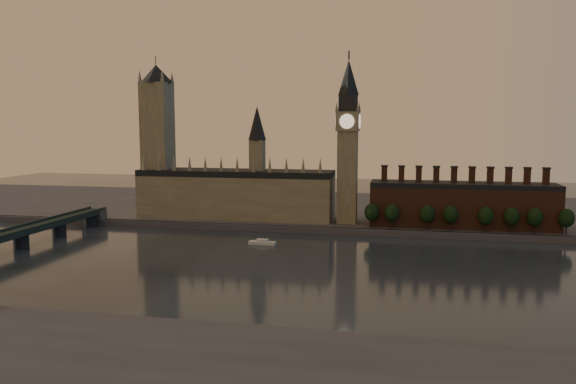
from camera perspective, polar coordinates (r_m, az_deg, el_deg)
name	(u,v)px	position (r m, az deg, el deg)	size (l,w,h in m)	color
ground	(300,272)	(255.33, 1.26, -8.09)	(900.00, 900.00, 0.00)	black
north_bank	(342,210)	(427.88, 5.56, -1.78)	(900.00, 182.00, 4.00)	#4B4B50
palace_of_westminster	(237,191)	(376.39, -5.24, 0.06)	(130.00, 30.30, 74.00)	gray
victoria_tower	(158,135)	(393.72, -13.10, 5.67)	(24.00, 24.00, 108.00)	gray
big_ben	(348,139)	(354.54, 6.10, 5.34)	(15.00, 15.00, 107.00)	gray
chimney_block	(462,204)	(357.79, 17.25, -1.19)	(110.00, 25.00, 37.00)	brown
embankment_tree_0	(372,212)	(341.83, 8.48, -2.05)	(8.60, 8.60, 14.88)	black
embankment_tree_1	(392,213)	(340.48, 10.49, -2.12)	(8.60, 8.60, 14.88)	black
embankment_tree_2	(427,214)	(341.84, 13.97, -2.18)	(8.60, 8.60, 14.88)	black
embankment_tree_3	(450,215)	(343.05, 16.16, -2.21)	(8.60, 8.60, 14.88)	black
embankment_tree_4	(486,216)	(343.99, 19.45, -2.31)	(8.60, 8.60, 14.88)	black
embankment_tree_5	(511,216)	(347.21, 21.76, -2.33)	(8.60, 8.60, 14.88)	black
embankment_tree_6	(535,217)	(349.57, 23.79, -2.36)	(8.60, 8.60, 14.88)	black
embankment_tree_7	(567,218)	(353.97, 26.46, -2.39)	(8.60, 8.60, 14.88)	black
river_boat	(262,242)	(311.98, -2.63, -5.13)	(15.21, 5.10, 3.00)	silver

